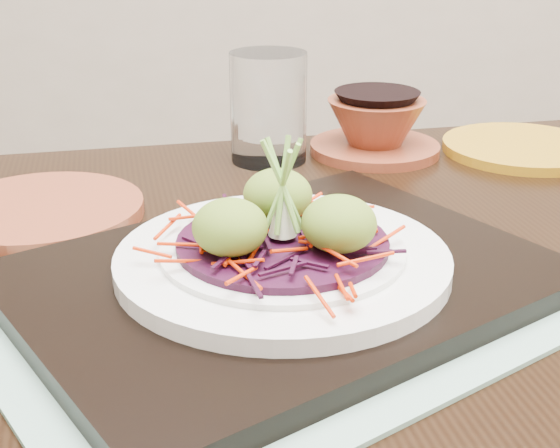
{
  "coord_description": "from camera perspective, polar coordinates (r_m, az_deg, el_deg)",
  "views": [
    {
      "loc": [
        -0.11,
        -0.57,
        0.93
      ],
      "look_at": [
        -0.07,
        -0.07,
        0.72
      ],
      "focal_mm": 50.0,
      "sensor_mm": 36.0,
      "label": 1
    }
  ],
  "objects": [
    {
      "name": "dining_table",
      "position": [
        0.61,
        3.08,
        -11.46
      ],
      "size": [
        1.17,
        0.86,
        0.68
      ],
      "rotation": [
        0.0,
        0.0,
        0.13
      ],
      "color": "black",
      "rests_on": "ground"
    },
    {
      "name": "terracotta_side_plate",
      "position": [
        0.7,
        -17.03,
        0.93
      ],
      "size": [
        0.21,
        0.21,
        0.01
      ],
      "primitive_type": "cylinder",
      "rotation": [
        0.0,
        0.0,
        0.25
      ],
      "color": "maroon",
      "rests_on": "dining_table"
    },
    {
      "name": "white_plate",
      "position": [
        0.53,
        0.18,
        -2.52
      ],
      "size": [
        0.23,
        0.23,
        0.02
      ],
      "color": "silver",
      "rests_on": "serving_tray"
    },
    {
      "name": "placemat",
      "position": [
        0.54,
        0.18,
        -4.93
      ],
      "size": [
        0.51,
        0.48,
        0.0
      ],
      "primitive_type": "cube",
      "rotation": [
        0.0,
        0.0,
        0.54
      ],
      "color": "#7DA293",
      "rests_on": "dining_table"
    },
    {
      "name": "serving_tray",
      "position": [
        0.54,
        0.18,
        -4.01
      ],
      "size": [
        0.44,
        0.41,
        0.02
      ],
      "primitive_type": "cube",
      "rotation": [
        0.0,
        0.0,
        0.54
      ],
      "color": "black",
      "rests_on": "placemat"
    },
    {
      "name": "carrot_julienne",
      "position": [
        0.52,
        0.18,
        -0.68
      ],
      "size": [
        0.18,
        0.18,
        0.01
      ],
      "primitive_type": null,
      "color": "red",
      "rests_on": "cabbage_bed"
    },
    {
      "name": "guacamole_scoops",
      "position": [
        0.52,
        0.19,
        0.65
      ],
      "size": [
        0.12,
        0.11,
        0.04
      ],
      "color": "olive",
      "rests_on": "cabbage_bed"
    },
    {
      "name": "water_glass",
      "position": [
        0.81,
        -0.85,
        8.51
      ],
      "size": [
        0.09,
        0.09,
        0.11
      ],
      "primitive_type": "cylinder",
      "rotation": [
        0.0,
        0.0,
        0.1
      ],
      "color": "white",
      "rests_on": "dining_table"
    },
    {
      "name": "cabbage_bed",
      "position": [
        0.53,
        0.18,
        -1.38
      ],
      "size": [
        0.14,
        0.14,
        0.01
      ],
      "primitive_type": "cylinder",
      "color": "#30091F",
      "rests_on": "white_plate"
    },
    {
      "name": "scallion_garnish",
      "position": [
        0.51,
        0.19,
        2.48
      ],
      "size": [
        0.05,
        0.05,
        0.08
      ],
      "primitive_type": null,
      "color": "#7BB548",
      "rests_on": "cabbage_bed"
    },
    {
      "name": "yellow_plate",
      "position": [
        0.89,
        17.31,
        5.36
      ],
      "size": [
        0.21,
        0.21,
        0.01
      ],
      "primitive_type": "cylinder",
      "rotation": [
        0.0,
        0.0,
        0.24
      ],
      "color": "#AB7513",
      "rests_on": "dining_table"
    },
    {
      "name": "terracotta_bowl_set",
      "position": [
        0.85,
        7.0,
        6.89
      ],
      "size": [
        0.19,
        0.19,
        0.06
      ],
      "rotation": [
        0.0,
        0.0,
        0.57
      ],
      "color": "maroon",
      "rests_on": "dining_table"
    }
  ]
}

